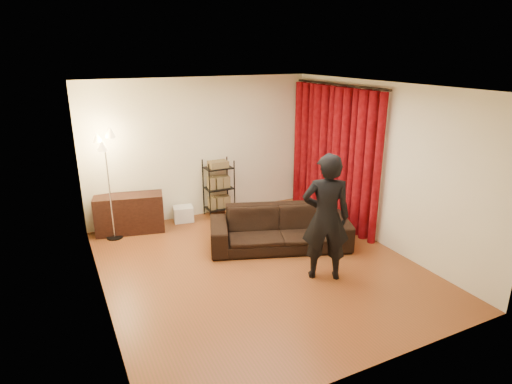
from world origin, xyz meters
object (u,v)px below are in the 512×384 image
person (326,218)px  floor_lamp (109,187)px  wire_shelf (219,188)px  sofa (280,228)px  storage_boxes (184,214)px  media_cabinet (130,214)px

person → floor_lamp: 3.74m
wire_shelf → sofa: bearing=-102.2°
storage_boxes → wire_shelf: wire_shelf is taller
person → sofa: bearing=-58.1°
person → wire_shelf: bearing=-53.4°
sofa → floor_lamp: 2.99m
person → wire_shelf: (-0.46, 2.97, -0.36)m
person → media_cabinet: (-2.21, 2.92, -0.58)m
storage_boxes → floor_lamp: (-1.34, -0.21, 0.79)m
media_cabinet → sofa: bearing=-27.2°
storage_boxes → floor_lamp: 1.57m
media_cabinet → storage_boxes: (1.02, 0.05, -0.20)m
sofa → storage_boxes: bearing=141.7°
media_cabinet → floor_lamp: bearing=-141.0°
person → storage_boxes: bearing=-40.2°
media_cabinet → storage_boxes: bearing=15.0°
person → wire_shelf: size_ratio=1.63×
floor_lamp → sofa: bearing=-33.1°
media_cabinet → floor_lamp: floor_lamp is taller
media_cabinet → storage_boxes: size_ratio=3.27×
sofa → media_cabinet: 2.76m
person → floor_lamp: bearing=-19.6°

